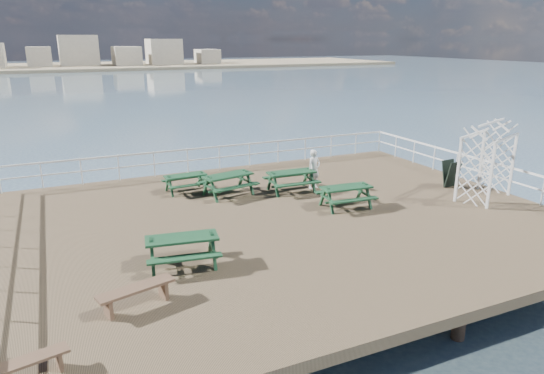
{
  "coord_description": "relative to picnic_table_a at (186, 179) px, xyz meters",
  "views": [
    {
      "loc": [
        -6.69,
        -13.69,
        5.7
      ],
      "look_at": [
        -0.47,
        0.02,
        1.1
      ],
      "focal_mm": 32.0,
      "sensor_mm": 36.0,
      "label": 1
    }
  ],
  "objects": [
    {
      "name": "picnic_table_b",
      "position": [
        1.36,
        -1.08,
        0.09
      ],
      "size": [
        2.16,
        1.87,
        0.92
      ],
      "rotation": [
        0.0,
        0.0,
        0.2
      ],
      "color": "#153B20",
      "rests_on": "ground"
    },
    {
      "name": "picnic_table_d",
      "position": [
        -1.73,
        -6.27,
        0.09
      ],
      "size": [
        2.07,
        1.77,
        0.91
      ],
      "rotation": [
        0.0,
        0.0,
        -0.15
      ],
      "color": "#153B20",
      "rests_on": "ground"
    },
    {
      "name": "picnic_table_a",
      "position": [
        0.0,
        0.0,
        0.0
      ],
      "size": [
        1.66,
        1.37,
        0.77
      ],
      "rotation": [
        0.0,
        0.0,
        0.06
      ],
      "color": "#153B20",
      "rests_on": "ground"
    },
    {
      "name": "railing",
      "position": [
        2.22,
        -1.56,
        0.38
      ],
      "size": [
        17.77,
        13.76,
        1.1
      ],
      "color": "silver",
      "rests_on": "ground"
    },
    {
      "name": "picnic_table_c",
      "position": [
        3.77,
        -1.65,
        0.08
      ],
      "size": [
        1.92,
        1.57,
        0.9
      ],
      "rotation": [
        0.0,
        0.0,
        -0.04
      ],
      "color": "#153B20",
      "rests_on": "ground"
    },
    {
      "name": "flat_bench_far",
      "position": [
        -5.36,
        -9.59,
        -0.18
      ],
      "size": [
        1.48,
        0.65,
        0.41
      ],
      "rotation": [
        0.0,
        0.0,
        0.22
      ],
      "color": "brown",
      "rests_on": "ground"
    },
    {
      "name": "trellis_arbor",
      "position": [
        9.89,
        -5.38,
        0.79
      ],
      "size": [
        2.61,
        2.01,
        2.88
      ],
      "rotation": [
        0.0,
        0.0,
        0.38
      ],
      "color": "silver",
      "rests_on": "ground"
    },
    {
      "name": "person",
      "position": [
        4.77,
        -1.63,
        0.28
      ],
      "size": [
        0.63,
        0.47,
        1.56
      ],
      "primitive_type": "imported",
      "rotation": [
        0.0,
        0.0,
        0.19
      ],
      "color": "silver",
      "rests_on": "ground"
    },
    {
      "name": "sea_backdrop",
      "position": [
        14.83,
        129.94,
        -1.0
      ],
      "size": [
        300.0,
        300.0,
        9.2
      ],
      "color": "#465C75",
      "rests_on": "ground"
    },
    {
      "name": "flat_bench_near",
      "position": [
        -3.2,
        -7.92,
        -0.12
      ],
      "size": [
        1.77,
        0.84,
        0.5
      ],
      "rotation": [
        0.0,
        0.0,
        0.26
      ],
      "color": "brown",
      "rests_on": "ground"
    },
    {
      "name": "picnic_table_e",
      "position": [
        4.67,
        -4.12,
        0.06
      ],
      "size": [
        1.89,
        1.56,
        0.87
      ],
      "rotation": [
        0.0,
        0.0,
        -0.07
      ],
      "color": "#153B20",
      "rests_on": "ground"
    },
    {
      "name": "ground",
      "position": [
        2.29,
        -4.13,
        -0.64
      ],
      "size": [
        18.0,
        14.0,
        0.3
      ],
      "primitive_type": "cube",
      "color": "brown",
      "rests_on": "ground"
    },
    {
      "name": "sandwich_board",
      "position": [
        9.88,
        -3.74,
        0.04
      ],
      "size": [
        0.71,
        0.56,
        1.09
      ],
      "rotation": [
        0.0,
        0.0,
        0.1
      ],
      "color": "black",
      "rests_on": "ground"
    }
  ]
}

